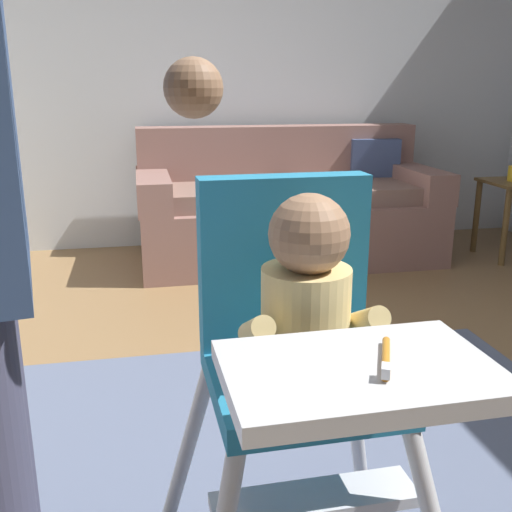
% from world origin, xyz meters
% --- Properties ---
extents(ground, '(6.28, 6.58, 0.10)m').
position_xyz_m(ground, '(0.00, 0.00, -0.05)').
color(ground, olive).
extents(wall_far, '(5.48, 0.06, 2.57)m').
position_xyz_m(wall_far, '(0.00, 2.52, 1.28)').
color(wall_far, silver).
rests_on(wall_far, ground).
extents(couch, '(1.95, 0.86, 0.86)m').
position_xyz_m(couch, '(0.41, 2.00, 0.33)').
color(couch, '#886259').
rests_on(couch, ground).
extents(high_chair, '(0.62, 0.73, 0.96)m').
position_xyz_m(high_chair, '(-0.26, -0.76, 0.66)').
color(high_chair, silver).
rests_on(high_chair, ground).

